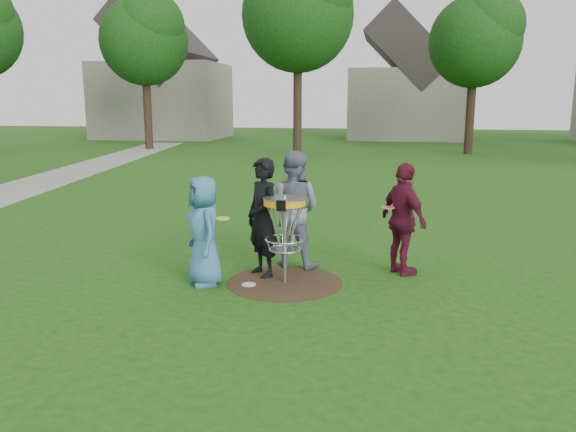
% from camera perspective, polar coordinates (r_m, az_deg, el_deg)
% --- Properties ---
extents(ground, '(100.00, 100.00, 0.00)m').
position_cam_1_polar(ground, '(8.81, -0.32, -6.77)').
color(ground, '#19470F').
rests_on(ground, ground).
extents(dirt_patch, '(1.80, 1.80, 0.01)m').
position_cam_1_polar(dirt_patch, '(8.81, -0.32, -6.75)').
color(dirt_patch, '#47331E').
rests_on(dirt_patch, ground).
extents(concrete_path, '(7.75, 39.92, 0.02)m').
position_cam_1_polar(concrete_path, '(20.04, -25.47, 2.55)').
color(concrete_path, '#9E9E99').
rests_on(concrete_path, ground).
extents(player_blue, '(0.91, 0.98, 1.68)m').
position_cam_1_polar(player_blue, '(8.62, -8.52, -1.51)').
color(player_blue, teal).
rests_on(player_blue, ground).
extents(player_black, '(0.81, 0.82, 1.91)m').
position_cam_1_polar(player_black, '(8.94, -2.58, -0.18)').
color(player_black, black).
rests_on(player_black, ground).
extents(player_grey, '(1.09, 0.93, 1.98)m').
position_cam_1_polar(player_grey, '(9.47, 0.52, 0.73)').
color(player_grey, slate).
rests_on(player_grey, ground).
extents(player_maroon, '(0.97, 1.13, 1.82)m').
position_cam_1_polar(player_maroon, '(9.20, 11.66, -0.34)').
color(player_maroon, '#581427').
rests_on(player_maroon, ground).
extents(disc_on_grass, '(0.22, 0.22, 0.02)m').
position_cam_1_polar(disc_on_grass, '(8.70, -4.00, -6.97)').
color(disc_on_grass, silver).
rests_on(disc_on_grass, ground).
extents(disc_golf_basket, '(0.66, 0.67, 1.38)m').
position_cam_1_polar(disc_golf_basket, '(8.54, -0.33, -0.27)').
color(disc_golf_basket, '#9EA0A5').
rests_on(disc_golf_basket, ground).
extents(held_discs, '(2.70, 1.10, 0.20)m').
position_cam_1_polar(held_discs, '(8.81, 0.69, 0.85)').
color(held_discs, '#E3F11A').
rests_on(held_discs, ground).
extents(tree_row, '(51.20, 17.42, 9.90)m').
position_cam_1_polar(tree_row, '(29.13, 7.82, 18.29)').
color(tree_row, '#38281C').
rests_on(tree_row, ground).
extents(house_row, '(44.50, 10.65, 11.62)m').
position_cam_1_polar(house_row, '(41.46, 14.43, 13.16)').
color(house_row, gray).
rests_on(house_row, ground).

